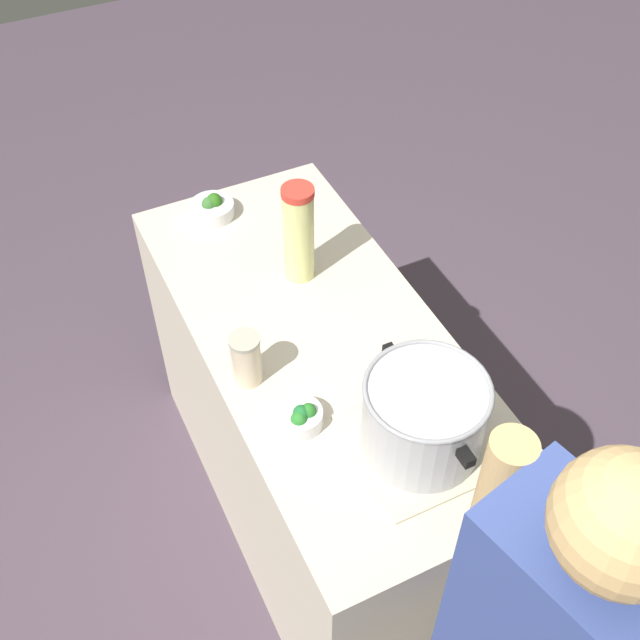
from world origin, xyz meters
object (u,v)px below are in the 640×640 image
object	(u,v)px
broccoli_bowl_front	(212,208)
lemonade_pitcher	(299,233)
cooking_pot	(424,415)
broccoli_bowl_center	(301,417)
mason_jar	(246,359)

from	to	relation	value
broccoli_bowl_front	lemonade_pitcher	bearing A→B (deg)	20.16
cooking_pot	broccoli_bowl_center	distance (m)	0.29
mason_jar	broccoli_bowl_center	bearing A→B (deg)	18.14
lemonade_pitcher	broccoli_bowl_center	size ratio (longest dim) A/B	2.75
broccoli_bowl_center	lemonade_pitcher	bearing A→B (deg)	155.56
cooking_pot	broccoli_bowl_center	size ratio (longest dim) A/B	3.28
cooking_pot	mason_jar	distance (m)	0.45
mason_jar	broccoli_bowl_center	distance (m)	0.20
mason_jar	cooking_pot	bearing A→B (deg)	38.74
lemonade_pitcher	broccoli_bowl_center	distance (m)	0.52
broccoli_bowl_front	broccoli_bowl_center	bearing A→B (deg)	-5.97
broccoli_bowl_center	broccoli_bowl_front	bearing A→B (deg)	174.03
cooking_pot	broccoli_bowl_center	world-z (taller)	cooking_pot
cooking_pot	lemonade_pitcher	world-z (taller)	lemonade_pitcher
mason_jar	broccoli_bowl_front	xyz separation A→B (m)	(-0.63, 0.14, -0.05)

